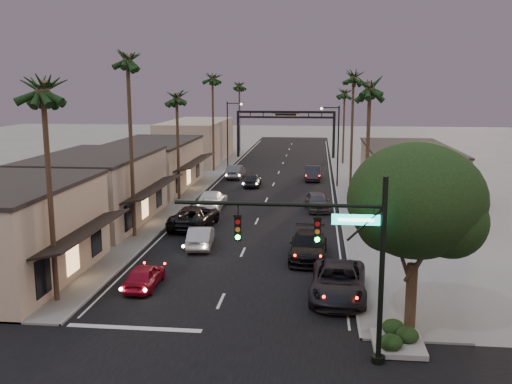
% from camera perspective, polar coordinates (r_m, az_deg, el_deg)
% --- Properties ---
extents(ground, '(200.00, 200.00, 0.00)m').
position_cam_1_polar(ground, '(59.52, 1.31, -0.23)').
color(ground, slate).
rests_on(ground, ground).
extents(road, '(14.00, 120.00, 0.02)m').
position_cam_1_polar(road, '(64.42, 1.69, 0.62)').
color(road, black).
rests_on(road, ground).
extents(sidewalk_left, '(5.00, 92.00, 0.12)m').
position_cam_1_polar(sidewalk_left, '(72.57, -5.37, 1.77)').
color(sidewalk_left, slate).
rests_on(sidewalk_left, ground).
extents(sidewalk_right, '(5.00, 92.00, 0.12)m').
position_cam_1_polar(sidewalk_right, '(71.27, 9.78, 1.49)').
color(sidewalk_right, slate).
rests_on(sidewalk_right, ground).
extents(storefront_near, '(8.00, 12.00, 5.50)m').
position_cam_1_polar(storefront_near, '(36.18, -23.82, -3.91)').
color(storefront_near, tan).
rests_on(storefront_near, ground).
extents(storefront_mid, '(8.00, 14.00, 5.50)m').
position_cam_1_polar(storefront_mid, '(48.49, -15.64, 0.15)').
color(storefront_mid, gray).
rests_on(storefront_mid, ground).
extents(storefront_far, '(8.00, 16.00, 5.00)m').
position_cam_1_polar(storefront_far, '(63.45, -10.31, 2.57)').
color(storefront_far, tan).
rests_on(storefront_far, ground).
extents(storefront_dist, '(8.00, 20.00, 6.00)m').
position_cam_1_polar(storefront_dist, '(85.54, -5.98, 5.10)').
color(storefront_dist, gray).
rests_on(storefront_dist, ground).
extents(building_right, '(8.00, 18.00, 5.00)m').
position_cam_1_polar(building_right, '(59.58, 14.87, 1.86)').
color(building_right, gray).
rests_on(building_right, ground).
extents(traffic_signal, '(8.51, 0.22, 7.80)m').
position_cam_1_polar(traffic_signal, '(23.10, 7.85, -5.05)').
color(traffic_signal, black).
rests_on(traffic_signal, ground).
extents(corner_tree, '(6.20, 6.20, 8.80)m').
position_cam_1_polar(corner_tree, '(26.61, 15.88, -1.27)').
color(corner_tree, '#38281C').
rests_on(corner_tree, ground).
extents(planter, '(2.20, 2.60, 0.24)m').
position_cam_1_polar(planter, '(26.54, 13.98, -14.86)').
color(planter, gray).
rests_on(planter, ground).
extents(arch, '(15.20, 0.40, 7.27)m').
position_cam_1_polar(arch, '(88.55, 2.99, 6.98)').
color(arch, black).
rests_on(arch, ground).
extents(streetlight_right, '(2.13, 0.30, 9.00)m').
position_cam_1_polar(streetlight_right, '(63.54, 7.97, 5.23)').
color(streetlight_right, black).
rests_on(streetlight_right, ground).
extents(streetlight_left, '(2.13, 0.30, 9.00)m').
position_cam_1_polar(streetlight_left, '(77.37, -2.67, 6.29)').
color(streetlight_left, black).
rests_on(streetlight_left, ground).
extents(palm_la, '(3.20, 3.20, 13.20)m').
position_cam_1_polar(palm_la, '(30.40, -20.60, 10.29)').
color(palm_la, '#38281C').
rests_on(palm_la, ground).
extents(palm_lb, '(3.20, 3.20, 15.20)m').
position_cam_1_polar(palm_lb, '(42.49, -12.75, 13.26)').
color(palm_lb, '#38281C').
rests_on(palm_lb, ground).
extents(palm_lc, '(3.20, 3.20, 12.20)m').
position_cam_1_polar(palm_lc, '(55.89, -7.95, 9.76)').
color(palm_lc, '#38281C').
rests_on(palm_lc, ground).
extents(palm_ld, '(3.20, 3.20, 14.20)m').
position_cam_1_polar(palm_ld, '(74.47, -4.38, 11.55)').
color(palm_ld, '#38281C').
rests_on(palm_ld, ground).
extents(palm_ra, '(3.20, 3.20, 13.20)m').
position_cam_1_polar(palm_ra, '(42.38, 11.34, 10.70)').
color(palm_ra, '#38281C').
rests_on(palm_ra, ground).
extents(palm_rb, '(3.20, 3.20, 14.20)m').
position_cam_1_polar(palm_rb, '(62.34, 9.75, 11.59)').
color(palm_rb, '#38281C').
rests_on(palm_rb, ground).
extents(palm_rc, '(3.20, 3.20, 12.20)m').
position_cam_1_polar(palm_rc, '(82.31, 8.87, 10.02)').
color(palm_rc, '#38281C').
rests_on(palm_rc, ground).
extents(palm_far, '(3.20, 3.20, 13.20)m').
position_cam_1_polar(palm_far, '(97.13, -1.68, 10.81)').
color(palm_far, '#38281C').
rests_on(palm_far, ground).
extents(oncoming_red, '(1.62, 4.01, 1.36)m').
position_cam_1_polar(oncoming_red, '(33.09, -11.10, -8.23)').
color(oncoming_red, maroon).
rests_on(oncoming_red, ground).
extents(oncoming_pickup, '(3.45, 6.60, 1.77)m').
position_cam_1_polar(oncoming_pickup, '(45.91, -6.17, -2.46)').
color(oncoming_pickup, black).
rests_on(oncoming_pickup, ground).
extents(oncoming_silver, '(2.05, 4.70, 1.50)m').
position_cam_1_polar(oncoming_silver, '(40.40, -5.56, -4.48)').
color(oncoming_silver, '#99989D').
rests_on(oncoming_silver, ground).
extents(oncoming_white, '(2.34, 5.58, 1.61)m').
position_cam_1_polar(oncoming_white, '(53.02, -4.43, -0.74)').
color(oncoming_white, silver).
rests_on(oncoming_white, ground).
extents(oncoming_dgrey, '(1.91, 4.56, 1.54)m').
position_cam_1_polar(oncoming_dgrey, '(63.96, -0.37, 1.25)').
color(oncoming_dgrey, black).
rests_on(oncoming_dgrey, ground).
extents(oncoming_grey_far, '(1.84, 5.00, 1.63)m').
position_cam_1_polar(oncoming_grey_far, '(69.68, -2.05, 2.06)').
color(oncoming_grey_far, '#4A4A4F').
rests_on(oncoming_grey_far, ground).
extents(curbside_near, '(3.25, 6.48, 1.76)m').
position_cam_1_polar(curbside_near, '(31.33, 8.24, -8.85)').
color(curbside_near, black).
rests_on(curbside_near, ground).
extents(curbside_black, '(2.55, 5.97, 1.71)m').
position_cam_1_polar(curbside_black, '(37.79, 5.27, -5.39)').
color(curbside_black, black).
rests_on(curbside_black, ground).
extents(curbside_grey, '(2.58, 5.03, 1.64)m').
position_cam_1_polar(curbside_grey, '(52.11, 6.13, -0.95)').
color(curbside_grey, '#414145').
rests_on(curbside_grey, ground).
extents(curbside_far, '(1.82, 5.12, 1.68)m').
position_cam_1_polar(curbside_far, '(68.45, 5.71, 1.88)').
color(curbside_far, black).
rests_on(curbside_far, ground).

